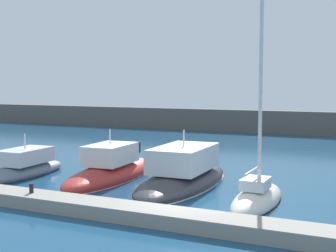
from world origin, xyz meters
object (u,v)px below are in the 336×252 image
sailboat_ivory_fourth (257,198)px  dock_bollard (31,188)px  motorboat_red_second (112,171)px  mooring_buoy_orange (119,153)px  motorboat_slate_nearest (25,167)px  motorboat_charcoal_third (183,175)px

sailboat_ivory_fourth → dock_bollard: (-9.39, -4.76, 0.51)m
motorboat_red_second → mooring_buoy_orange: bearing=25.2°
motorboat_slate_nearest → motorboat_red_second: size_ratio=0.71×
motorboat_red_second → dock_bollard: (0.14, -7.18, 0.36)m
motorboat_slate_nearest → mooring_buoy_orange: motorboat_slate_nearest is taller
motorboat_slate_nearest → motorboat_red_second: motorboat_red_second is taller
motorboat_charcoal_third → sailboat_ivory_fourth: size_ratio=1.06×
motorboat_charcoal_third → motorboat_slate_nearest: bearing=96.7°
motorboat_red_second → mooring_buoy_orange: motorboat_red_second is taller
motorboat_red_second → sailboat_ivory_fourth: (9.53, -2.41, -0.15)m
motorboat_slate_nearest → sailboat_ivory_fourth: 14.86m
mooring_buoy_orange → motorboat_charcoal_third: bearing=-43.0°
motorboat_red_second → sailboat_ivory_fourth: bearing=-108.5°
dock_bollard → sailboat_ivory_fourth: bearing=26.9°
sailboat_ivory_fourth → dock_bollard: size_ratio=22.80×
mooring_buoy_orange → sailboat_ivory_fourth: bearing=-38.2°
sailboat_ivory_fourth → mooring_buoy_orange: size_ratio=19.89×
motorboat_charcoal_third → mooring_buoy_orange: motorboat_charcoal_third is taller
motorboat_red_second → sailboat_ivory_fourth: sailboat_ivory_fourth is taller
sailboat_ivory_fourth → dock_bollard: sailboat_ivory_fourth is taller
sailboat_ivory_fourth → motorboat_charcoal_third: bearing=63.0°
motorboat_slate_nearest → motorboat_red_second: 5.58m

